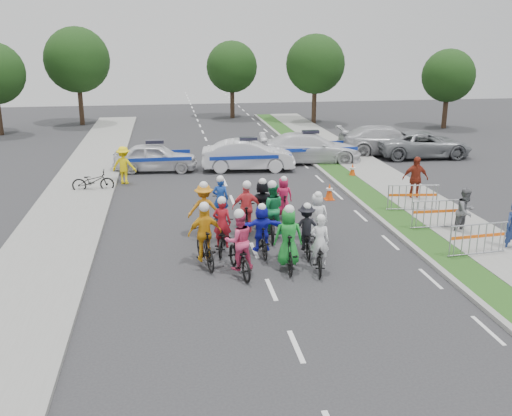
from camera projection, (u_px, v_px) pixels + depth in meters
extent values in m
plane|color=#28282B|center=(271.00, 290.00, 15.48)|extent=(90.00, 90.00, 0.00)
cube|color=gray|center=(383.00, 222.00, 20.96)|extent=(0.20, 60.00, 0.12)
cube|color=#294E19|center=(401.00, 221.00, 21.06)|extent=(1.20, 60.00, 0.11)
cube|color=gray|center=(446.00, 218.00, 21.33)|extent=(2.40, 60.00, 0.13)
cube|color=gray|center=(55.00, 239.00, 19.20)|extent=(3.00, 60.00, 0.13)
imported|color=black|center=(319.00, 256.00, 16.64)|extent=(0.94, 1.81, 0.90)
imported|color=white|center=(320.00, 241.00, 16.46)|extent=(0.61, 0.47, 1.51)
sphere|color=white|center=(321.00, 219.00, 16.21)|extent=(0.26, 0.26, 0.26)
imported|color=black|center=(288.00, 250.00, 16.72)|extent=(0.68, 1.94, 1.15)
imported|color=green|center=(288.00, 236.00, 16.54)|extent=(0.88, 0.61, 1.72)
sphere|color=white|center=(289.00, 210.00, 16.26)|extent=(0.30, 0.30, 0.30)
imported|color=black|center=(239.00, 257.00, 16.38)|extent=(1.01, 2.04, 1.03)
imported|color=#E64074|center=(239.00, 241.00, 16.18)|extent=(0.93, 0.78, 1.71)
sphere|color=white|center=(239.00, 214.00, 15.90)|extent=(0.30, 0.30, 0.30)
imported|color=black|center=(205.00, 247.00, 16.96)|extent=(0.89, 1.98, 1.15)
imported|color=gold|center=(205.00, 233.00, 16.78)|extent=(1.07, 0.60, 1.73)
sphere|color=white|center=(204.00, 207.00, 16.50)|extent=(0.30, 0.30, 0.30)
imported|color=black|center=(306.00, 241.00, 17.88)|extent=(0.75, 1.74, 0.89)
imported|color=black|center=(306.00, 227.00, 17.70)|extent=(1.00, 0.64, 1.48)
sphere|color=white|center=(307.00, 207.00, 17.45)|extent=(0.26, 0.26, 0.26)
imported|color=black|center=(261.00, 240.00, 17.82)|extent=(0.54, 1.65, 0.98)
imported|color=#1C20D4|center=(262.00, 228.00, 17.65)|extent=(1.38, 0.50, 1.47)
sphere|color=white|center=(262.00, 207.00, 17.41)|extent=(0.25, 0.25, 0.25)
imported|color=black|center=(222.00, 238.00, 18.07)|extent=(1.00, 1.92, 0.96)
imported|color=#B21622|center=(222.00, 223.00, 17.88)|extent=(0.65, 0.49, 1.60)
sphere|color=white|center=(222.00, 201.00, 17.62)|extent=(0.28, 0.28, 0.28)
imported|color=black|center=(316.00, 227.00, 18.94)|extent=(0.57, 1.72, 1.02)
imported|color=white|center=(317.00, 215.00, 18.76)|extent=(0.77, 0.52, 1.53)
sphere|color=white|center=(318.00, 195.00, 18.51)|extent=(0.26, 0.26, 0.26)
imported|color=black|center=(271.00, 223.00, 19.35)|extent=(0.95, 2.07, 1.05)
imported|color=#198E4C|center=(272.00, 208.00, 19.15)|extent=(0.93, 0.77, 1.75)
sphere|color=white|center=(272.00, 185.00, 18.86)|extent=(0.30, 0.30, 0.30)
imported|color=black|center=(247.00, 220.00, 19.47)|extent=(0.83, 1.96, 1.14)
imported|color=#FA454D|center=(247.00, 208.00, 19.29)|extent=(1.06, 0.57, 1.71)
sphere|color=white|center=(247.00, 185.00, 19.01)|extent=(0.30, 0.30, 0.30)
imported|color=black|center=(204.00, 223.00, 19.35)|extent=(0.74, 1.99, 1.03)
imported|color=orange|center=(204.00, 209.00, 19.16)|extent=(1.13, 0.67, 1.72)
sphere|color=white|center=(204.00, 186.00, 18.87)|extent=(0.30, 0.30, 0.30)
imported|color=black|center=(262.00, 214.00, 20.26)|extent=(0.58, 1.81, 1.07)
imported|color=black|center=(262.00, 202.00, 20.08)|extent=(1.51, 0.54, 1.61)
sphere|color=white|center=(263.00, 182.00, 19.81)|extent=(0.28, 0.28, 0.28)
imported|color=black|center=(221.00, 212.00, 20.75)|extent=(0.90, 1.89, 0.96)
imported|color=#1844B4|center=(221.00, 199.00, 20.56)|extent=(0.63, 0.46, 1.59)
sphere|color=white|center=(220.00, 179.00, 20.30)|extent=(0.28, 0.28, 0.28)
imported|color=black|center=(283.00, 206.00, 21.42)|extent=(0.55, 1.61, 0.95)
imported|color=#CC1949|center=(283.00, 196.00, 21.25)|extent=(0.73, 0.50, 1.43)
sphere|color=white|center=(284.00, 179.00, 21.02)|extent=(0.25, 0.25, 0.25)
imported|color=silver|center=(155.00, 157.00, 28.95)|extent=(4.35, 2.15, 1.43)
imported|color=silver|center=(248.00, 155.00, 29.10)|extent=(4.84, 2.13, 1.55)
imported|color=silver|center=(310.00, 148.00, 30.89)|extent=(5.72, 2.86, 1.60)
imported|color=#B3B4B9|center=(387.00, 140.00, 32.93)|extent=(5.92, 2.86, 1.66)
imported|color=gray|center=(423.00, 144.00, 32.24)|extent=(5.43, 2.66, 1.48)
imported|color=slate|center=(466.00, 211.00, 19.58)|extent=(1.00, 0.91, 1.65)
imported|color=maroon|center=(415.00, 179.00, 23.62)|extent=(1.13, 0.54, 1.88)
imported|color=yellow|center=(124.00, 165.00, 26.39)|extent=(1.27, 0.96, 1.75)
cube|color=#F24C0C|center=(329.00, 199.00, 24.03)|extent=(0.40, 0.40, 0.03)
cone|color=#F24C0C|center=(329.00, 191.00, 23.93)|extent=(0.36, 0.36, 0.70)
cylinder|color=silver|center=(329.00, 189.00, 23.91)|extent=(0.29, 0.29, 0.08)
cube|color=#F24C0C|center=(352.00, 177.00, 27.85)|extent=(0.40, 0.40, 0.03)
cone|color=#F24C0C|center=(353.00, 170.00, 27.75)|extent=(0.36, 0.36, 0.70)
cylinder|color=silver|center=(353.00, 168.00, 27.72)|extent=(0.29, 0.29, 0.08)
imported|color=black|center=(93.00, 181.00, 25.13)|extent=(1.83, 0.68, 0.95)
cylinder|color=#382619|center=(314.00, 102.00, 44.73)|extent=(0.36, 0.36, 3.25)
sphere|color=black|center=(315.00, 64.00, 43.88)|extent=(4.55, 4.55, 4.55)
cylinder|color=#382619|center=(445.00, 110.00, 42.38)|extent=(0.36, 0.36, 2.75)
sphere|color=black|center=(448.00, 76.00, 41.66)|extent=(3.85, 3.85, 3.85)
cylinder|color=#382619|center=(81.00, 102.00, 43.86)|extent=(0.36, 0.36, 3.50)
sphere|color=black|center=(77.00, 60.00, 42.95)|extent=(4.90, 4.90, 4.90)
cylinder|color=#382619|center=(232.00, 100.00, 47.64)|extent=(0.36, 0.36, 3.00)
sphere|color=black|center=(232.00, 67.00, 46.86)|extent=(4.20, 4.20, 4.20)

